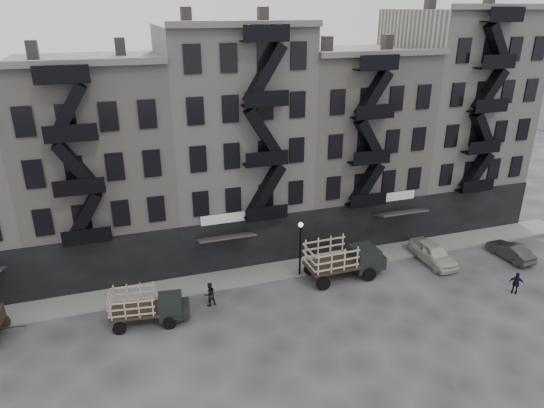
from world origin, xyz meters
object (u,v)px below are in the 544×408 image
object	(u,v)px
pedestrian_mid	(210,294)
policeman	(516,283)
car_far	(510,251)
stake_truck_west	(147,304)
car_east	(433,253)
stake_truck_east	(343,257)

from	to	relation	value
pedestrian_mid	policeman	world-z (taller)	pedestrian_mid
car_far	stake_truck_west	bearing A→B (deg)	-4.12
car_east	policeman	xyz separation A→B (m)	(2.68, -5.51, 0.03)
car_east	pedestrian_mid	distance (m)	17.36
car_east	car_far	bearing A→B (deg)	-13.39
pedestrian_mid	car_far	bearing A→B (deg)	164.26
car_east	policeman	distance (m)	6.13
policeman	pedestrian_mid	bearing A→B (deg)	27.21
stake_truck_west	stake_truck_east	xyz separation A→B (m)	(13.79, 1.21, 0.32)
stake_truck_west	policeman	size ratio (longest dim) A/B	3.03
stake_truck_east	car_far	xyz separation A→B (m)	(13.63, -1.50, -1.03)
stake_truck_west	pedestrian_mid	distance (m)	4.08
stake_truck_west	car_far	size ratio (longest dim) A/B	1.27
car_far	pedestrian_mid	world-z (taller)	pedestrian_mid
stake_truck_west	stake_truck_east	bearing A→B (deg)	12.66
car_far	stake_truck_east	bearing A→B (deg)	-9.77
stake_truck_west	car_far	world-z (taller)	stake_truck_west
car_east	car_far	world-z (taller)	car_east
stake_truck_west	car_far	bearing A→B (deg)	7.05
stake_truck_east	policeman	xyz separation A→B (m)	(10.24, -5.65, -0.85)
pedestrian_mid	stake_truck_west	bearing A→B (deg)	-3.51
stake_truck_east	car_far	bearing A→B (deg)	-7.79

